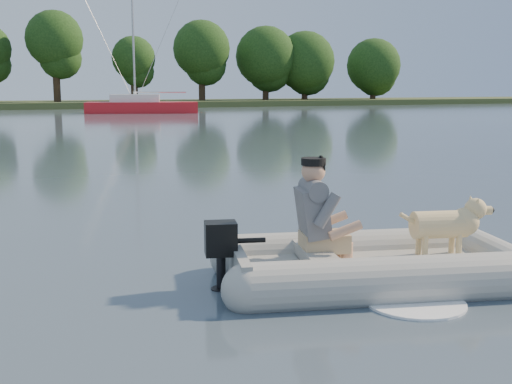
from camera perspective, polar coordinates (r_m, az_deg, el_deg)
name	(u,v)px	position (r m, az deg, el deg)	size (l,w,h in m)	color
water	(350,308)	(6.26, 8.32, -10.14)	(160.00, 160.00, 0.00)	slate
shore_bank	(16,105)	(67.12, -20.54, 7.22)	(160.00, 12.00, 0.70)	#47512D
treeline	(76,53)	(66.76, -15.73, 11.79)	(84.66, 7.35, 9.27)	#332316
dinghy	(382,225)	(6.97, 11.16, -2.92)	(4.94, 3.63, 1.44)	#9E9E99
man	(315,209)	(6.77, 5.25, -1.50)	(0.75, 0.65, 1.12)	slate
dog	(439,229)	(7.29, 15.98, -3.21)	(0.97, 0.34, 0.65)	tan
outboard_motor	(221,259)	(6.66, -3.14, -5.95)	(0.43, 0.30, 0.82)	black
sailboat	(141,106)	(51.79, -10.18, 7.50)	(9.04, 4.83, 11.91)	red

